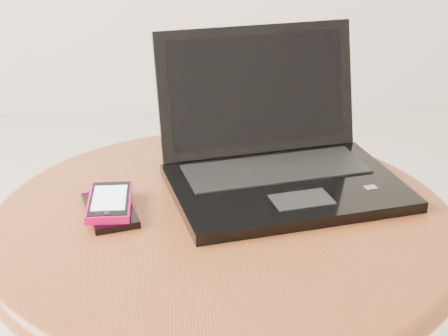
{
  "coord_description": "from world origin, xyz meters",
  "views": [
    {
      "loc": [
        -0.17,
        -0.71,
        0.96
      ],
      "look_at": [
        -0.11,
        0.14,
        0.58
      ],
      "focal_mm": 55.05,
      "sensor_mm": 36.0,
      "label": 1
    }
  ],
  "objects": [
    {
      "name": "phone_pink",
      "position": [
        -0.27,
        0.13,
        0.53
      ],
      "size": [
        0.06,
        0.11,
        0.01
      ],
      "color": "#E7045D",
      "rests_on": "phone_black"
    },
    {
      "name": "table",
      "position": [
        -0.12,
        0.12,
        0.41
      ],
      "size": [
        0.65,
        0.65,
        0.52
      ],
      "color": "#562F1A",
      "rests_on": "ground"
    },
    {
      "name": "laptop",
      "position": [
        -0.03,
        0.22,
        0.55
      ],
      "size": [
        0.37,
        0.34,
        0.21
      ],
      "color": "black",
      "rests_on": "table"
    },
    {
      "name": "phone_black",
      "position": [
        -0.27,
        0.13,
        0.52
      ],
      "size": [
        0.09,
        0.13,
        0.01
      ],
      "color": "black",
      "rests_on": "table"
    }
  ]
}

